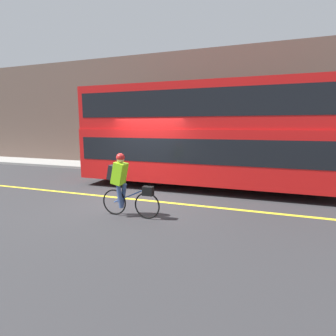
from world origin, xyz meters
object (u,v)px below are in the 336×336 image
trash_bin (206,161)px  street_sign_post (130,138)px  cyclist_on_bike (124,183)px  bus (207,132)px

trash_bin → street_sign_post: size_ratio=0.37×
cyclist_on_bike → street_sign_post: (-3.24, 6.59, 0.76)m
street_sign_post → trash_bin: bearing=0.1°
trash_bin → street_sign_post: (-4.04, -0.01, 1.01)m
cyclist_on_bike → bus: bearing=70.8°
cyclist_on_bike → trash_bin: bearing=83.1°
cyclist_on_bike → street_sign_post: street_sign_post is taller
trash_bin → cyclist_on_bike: bearing=-96.9°
cyclist_on_bike → street_sign_post: size_ratio=0.59×
bus → street_sign_post: 5.37m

